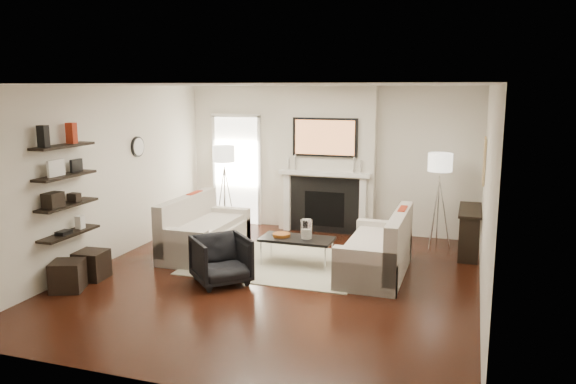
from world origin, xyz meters
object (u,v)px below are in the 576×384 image
(coffee_table, at_px, (297,239))
(lamp_left_shade, at_px, (224,154))
(loveseat_right_base, at_px, (375,260))
(ottoman_near, at_px, (92,265))
(lamp_right_shade, at_px, (440,162))
(loveseat_left_base, at_px, (206,241))
(armchair, at_px, (221,258))

(coffee_table, bearing_deg, lamp_left_shade, 140.11)
(loveseat_right_base, relative_size, ottoman_near, 4.50)
(lamp_left_shade, xyz_separation_m, ottoman_near, (-0.62, -3.15, -1.25))
(coffee_table, xyz_separation_m, ottoman_near, (-2.56, -1.53, -0.20))
(loveseat_right_base, distance_m, lamp_left_shade, 3.78)
(lamp_right_shade, distance_m, ottoman_near, 5.67)
(loveseat_right_base, bearing_deg, lamp_right_shade, 66.48)
(coffee_table, height_order, ottoman_near, coffee_table)
(loveseat_right_base, height_order, lamp_right_shade, lamp_right_shade)
(loveseat_left_base, relative_size, coffee_table, 1.64)
(loveseat_left_base, bearing_deg, armchair, -54.96)
(loveseat_left_base, bearing_deg, ottoman_near, -121.07)
(lamp_right_shade, bearing_deg, lamp_left_shade, -179.43)
(lamp_right_shade, bearing_deg, loveseat_right_base, -113.52)
(loveseat_right_base, height_order, coffee_table, same)
(loveseat_left_base, height_order, loveseat_right_base, same)
(loveseat_left_base, xyz_separation_m, ottoman_near, (-0.97, -1.62, -0.01))
(loveseat_right_base, distance_m, lamp_right_shade, 2.26)
(loveseat_right_base, xyz_separation_m, armchair, (-1.95, -1.05, 0.15))
(loveseat_left_base, relative_size, ottoman_near, 4.50)
(lamp_left_shade, bearing_deg, ottoman_near, -101.13)
(loveseat_right_base, relative_size, lamp_right_shade, 4.50)
(loveseat_left_base, xyz_separation_m, lamp_right_shade, (3.55, 1.57, 1.24))
(ottoman_near, bearing_deg, loveseat_right_base, 21.17)
(armchair, xyz_separation_m, lamp_left_shade, (-1.20, 2.74, 1.09))
(ottoman_near, bearing_deg, lamp_right_shade, 35.21)
(armchair, height_order, ottoman_near, armchair)
(armchair, bearing_deg, lamp_left_shade, 68.54)
(lamp_right_shade, bearing_deg, armchair, -134.16)
(lamp_right_shade, relative_size, ottoman_near, 1.00)
(loveseat_right_base, xyz_separation_m, ottoman_near, (-3.77, -1.46, -0.01))
(loveseat_left_base, distance_m, ottoman_near, 1.89)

